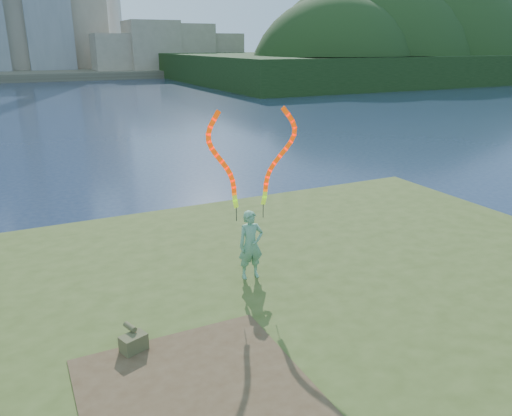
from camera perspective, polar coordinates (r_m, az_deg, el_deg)
ground at (r=11.37m, az=-1.66°, el=-11.07°), size 320.00×320.00×0.00m
grassy_knoll at (r=9.46m, az=4.31°, el=-15.38°), size 20.00×18.00×0.80m
dirt_patch at (r=7.76m, az=-7.01°, el=-19.72°), size 3.20×3.00×0.02m
far_shore at (r=104.24m, az=-24.61°, el=13.97°), size 320.00×40.00×1.20m
wooded_hill at (r=94.02m, az=17.09°, el=14.22°), size 78.00×50.00×63.00m
woman_with_ribbons at (r=10.31m, az=-0.65°, el=-0.56°), size 1.99×0.40×3.89m
canvas_bag at (r=8.63m, az=-13.84°, el=-14.65°), size 0.47×0.53×0.39m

